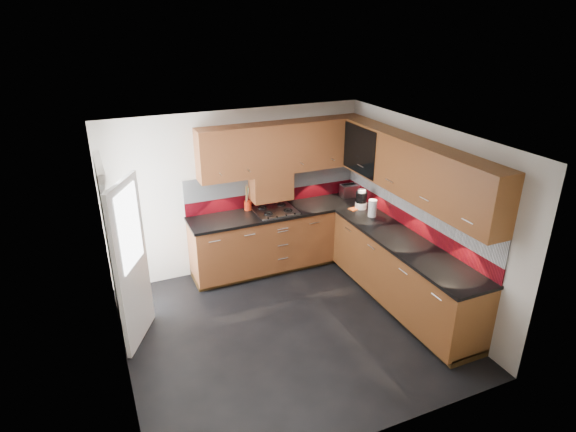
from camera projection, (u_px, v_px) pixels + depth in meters
name	position (u px, v px, depth m)	size (l,w,h in m)	color
room	(287.00, 218.00, 5.39)	(4.00, 3.80, 2.64)	black
base_cabinets	(336.00, 256.00, 6.80)	(2.70, 3.20, 0.95)	#5C2C14
countertop	(337.00, 226.00, 6.59)	(2.72, 3.22, 0.04)	black
backsplash	(344.00, 198.00, 6.75)	(2.70, 3.20, 0.54)	maroon
upper_cabinets	(349.00, 158.00, 6.36)	(2.50, 3.20, 0.72)	#5C2C14
extractor_hood	(271.00, 186.00, 7.01)	(0.60, 0.33, 0.40)	#5C2C14
glass_cabinet	(368.00, 147.00, 6.77)	(0.32, 0.80, 0.66)	black
back_door	(120.00, 256.00, 5.54)	(0.42, 1.19, 2.04)	white
gas_hob	(275.00, 211.00, 7.00)	(0.59, 0.52, 0.05)	silver
utensil_pot	(248.00, 204.00, 7.04)	(0.11, 0.11, 0.38)	red
toaster	(349.00, 191.00, 7.54)	(0.29, 0.19, 0.20)	silver
food_processor	(361.00, 200.00, 7.07)	(0.17, 0.17, 0.29)	white
paper_towel	(372.00, 208.00, 6.80)	(0.12, 0.12, 0.25)	white
orange_cloth	(354.00, 209.00, 7.08)	(0.13, 0.11, 0.01)	orange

